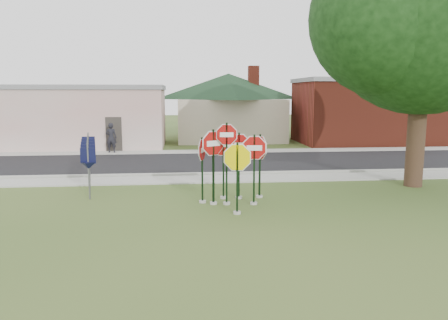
{
  "coord_description": "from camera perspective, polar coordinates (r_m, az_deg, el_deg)",
  "views": [
    {
      "loc": [
        -1.73,
        -12.89,
        3.73
      ],
      "look_at": [
        -0.29,
        2.0,
        1.4
      ],
      "focal_mm": 35.0,
      "sensor_mm": 36.0,
      "label": 1
    }
  ],
  "objects": [
    {
      "name": "curb",
      "position": [
        19.81,
        -0.42,
        -1.81
      ],
      "size": [
        60.0,
        0.2,
        0.14
      ],
      "primitive_type": "cube",
      "color": "gray",
      "rests_on": "ground"
    },
    {
      "name": "stop_sign_yellow",
      "position": [
        13.31,
        1.75,
        -1.09
      ],
      "size": [
        1.16,
        0.24,
        2.36
      ],
      "color": "#9F9C94",
      "rests_on": "ground"
    },
    {
      "name": "road",
      "position": [
        23.25,
        -1.19,
        -0.34
      ],
      "size": [
        60.0,
        7.0,
        0.04
      ],
      "primitive_type": "cube",
      "color": "black",
      "rests_on": "ground"
    },
    {
      "name": "stop_sign_far_right",
      "position": [
        15.46,
        4.7,
        0.43
      ],
      "size": [
        0.43,
        1.1,
        2.39
      ],
      "color": "#9F9C94",
      "rests_on": "ground"
    },
    {
      "name": "building_stucco",
      "position": [
        31.77,
        -18.83,
        5.52
      ],
      "size": [
        12.2,
        6.2,
        4.2
      ],
      "color": "beige",
      "rests_on": "ground"
    },
    {
      "name": "bg_tree_right",
      "position": [
        45.6,
        26.3,
        10.27
      ],
      "size": [
        5.6,
        5.6,
        8.4
      ],
      "color": "#321E16",
      "rests_on": "ground"
    },
    {
      "name": "oak_tree",
      "position": [
        19.05,
        24.71,
        17.11
      ],
      "size": [
        11.36,
        10.76,
        10.61
      ],
      "color": "#321E16",
      "rests_on": "ground"
    },
    {
      "name": "stop_sign_back_right",
      "position": [
        15.26,
        1.98,
        0.48
      ],
      "size": [
        1.07,
        0.24,
        2.46
      ],
      "color": "#9F9C94",
      "rests_on": "ground"
    },
    {
      "name": "sidewalk_far",
      "position": [
        27.49,
        -1.87,
        1.1
      ],
      "size": [
        60.0,
        1.6,
        0.06
      ],
      "primitive_type": "cube",
      "color": "gray",
      "rests_on": "ground"
    },
    {
      "name": "stop_sign_right",
      "position": [
        14.47,
        3.96,
        0.07
      ],
      "size": [
        1.11,
        0.24,
        2.47
      ],
      "color": "#9F9C94",
      "rests_on": "ground"
    },
    {
      "name": "building_brick",
      "position": [
        34.28,
        18.2,
        6.19
      ],
      "size": [
        10.2,
        6.2,
        4.75
      ],
      "color": "maroon",
      "rests_on": "ground"
    },
    {
      "name": "stop_sign_center",
      "position": [
        14.41,
        0.35,
        0.96
      ],
      "size": [
        0.97,
        0.24,
        2.84
      ],
      "color": "#9F9C94",
      "rests_on": "ground"
    },
    {
      "name": "building_house",
      "position": [
        35.09,
        0.59,
        8.71
      ],
      "size": [
        11.6,
        11.6,
        6.2
      ],
      "color": "#B3A88E",
      "rests_on": "ground"
    },
    {
      "name": "stop_sign_far_left",
      "position": [
        14.69,
        -2.87,
        -0.2
      ],
      "size": [
        0.34,
        0.99,
        2.34
      ],
      "color": "#9F9C94",
      "rests_on": "ground"
    },
    {
      "name": "pedestrian",
      "position": [
        27.69,
        -14.52,
        2.85
      ],
      "size": [
        0.72,
        0.52,
        1.83
      ],
      "primitive_type": "imported",
      "rotation": [
        0.0,
        0.0,
        3.01
      ],
      "color": "black",
      "rests_on": "sidewalk_far"
    },
    {
      "name": "ground",
      "position": [
        13.53,
        2.06,
        -7.17
      ],
      "size": [
        120.0,
        120.0,
        0.0
      ],
      "primitive_type": "plane",
      "color": "#344E1D",
      "rests_on": "ground"
    },
    {
      "name": "stop_sign_left",
      "position": [
        14.44,
        -1.41,
        0.6
      ],
      "size": [
        1.01,
        0.58,
        2.64
      ],
      "color": "#9F9C94",
      "rests_on": "ground"
    },
    {
      "name": "stop_sign_back_left",
      "position": [
        15.25,
        -0.07,
        0.71
      ],
      "size": [
        1.15,
        0.24,
        2.52
      ],
      "color": "#9F9C94",
      "rests_on": "ground"
    },
    {
      "name": "sidewalk_near",
      "position": [
        18.84,
        -0.15,
        -2.49
      ],
      "size": [
        60.0,
        1.6,
        0.06
      ],
      "primitive_type": "cube",
      "color": "gray",
      "rests_on": "ground"
    },
    {
      "name": "route_sign_row",
      "position": [
        17.95,
        -17.26,
        0.41
      ],
      "size": [
        1.43,
        4.63,
        2.0
      ],
      "color": "#59595E",
      "rests_on": "ground"
    }
  ]
}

